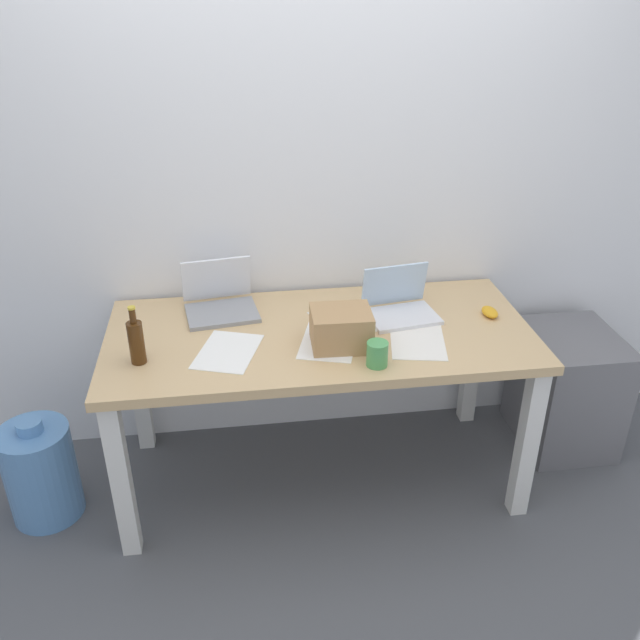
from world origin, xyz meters
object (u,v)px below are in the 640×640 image
object	(u,v)px
desk	(320,351)
cardboard_box	(341,328)
laptop_right	(400,306)
coffee_mug	(377,354)
laptop_left	(220,302)
water_cooler_jug	(41,472)
computer_mouse	(490,312)
filing_cabinet	(566,389)
beer_bottle	(136,341)

from	to	relation	value
desk	cardboard_box	world-z (taller)	cardboard_box
laptop_right	cardboard_box	distance (m)	0.36
laptop_right	cardboard_box	xyz separation A→B (m)	(-0.29, -0.21, 0.03)
coffee_mug	laptop_left	bearing A→B (deg)	137.74
desk	laptop_left	size ratio (longest dim) A/B	5.27
desk	water_cooler_jug	distance (m)	1.26
desk	laptop_left	xyz separation A→B (m)	(-0.40, 0.23, 0.14)
computer_mouse	desk	bearing A→B (deg)	178.96
laptop_right	filing_cabinet	xyz separation A→B (m)	(0.85, 0.02, -0.51)
cardboard_box	water_cooler_jug	distance (m)	1.38
cardboard_box	coffee_mug	xyz separation A→B (m)	(0.11, -0.16, -0.03)
laptop_left	water_cooler_jug	distance (m)	1.02
laptop_left	computer_mouse	distance (m)	1.14
water_cooler_jug	filing_cabinet	xyz separation A→B (m)	(2.37, 0.19, 0.07)
coffee_mug	filing_cabinet	distance (m)	1.22
desk	laptop_right	distance (m)	0.39
beer_bottle	filing_cabinet	xyz separation A→B (m)	(1.90, 0.26, -0.56)
desk	coffee_mug	world-z (taller)	coffee_mug
water_cooler_jug	filing_cabinet	bearing A→B (deg)	4.51
laptop_left	coffee_mug	bearing A→B (deg)	-42.26
laptop_left	beer_bottle	distance (m)	0.49
laptop_right	cardboard_box	world-z (taller)	laptop_right
laptop_left	laptop_right	xyz separation A→B (m)	(0.75, -0.14, -0.00)
coffee_mug	cardboard_box	bearing A→B (deg)	123.18
cardboard_box	filing_cabinet	distance (m)	1.28
beer_bottle	coffee_mug	world-z (taller)	beer_bottle
desk	water_cooler_jug	xyz separation A→B (m)	(-1.17, -0.07, -0.44)
desk	water_cooler_jug	size ratio (longest dim) A/B	3.65
desk	laptop_left	bearing A→B (deg)	149.79
coffee_mug	water_cooler_jug	distance (m)	1.49
filing_cabinet	laptop_right	bearing A→B (deg)	-178.46
beer_bottle	cardboard_box	size ratio (longest dim) A/B	1.01
beer_bottle	water_cooler_jug	xyz separation A→B (m)	(-0.47, 0.07, -0.63)
computer_mouse	filing_cabinet	distance (m)	0.68
beer_bottle	filing_cabinet	size ratio (longest dim) A/B	0.41
desk	beer_bottle	distance (m)	0.74
laptop_right	desk	bearing A→B (deg)	-165.21
laptop_right	filing_cabinet	bearing A→B (deg)	1.54
beer_bottle	coffee_mug	bearing A→B (deg)	-9.17
beer_bottle	desk	bearing A→B (deg)	11.70
laptop_left	laptop_right	bearing A→B (deg)	-10.45
laptop_right	water_cooler_jug	size ratio (longest dim) A/B	0.67
coffee_mug	water_cooler_jug	bearing A→B (deg)	170.93
computer_mouse	beer_bottle	bearing A→B (deg)	-176.57
computer_mouse	filing_cabinet	bearing A→B (deg)	6.14
laptop_right	coffee_mug	size ratio (longest dim) A/B	3.32
laptop_left	computer_mouse	size ratio (longest dim) A/B	3.26
filing_cabinet	desk	bearing A→B (deg)	-174.48
computer_mouse	cardboard_box	distance (m)	0.68
laptop_right	coffee_mug	bearing A→B (deg)	-115.22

